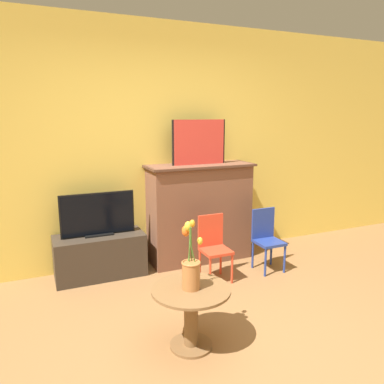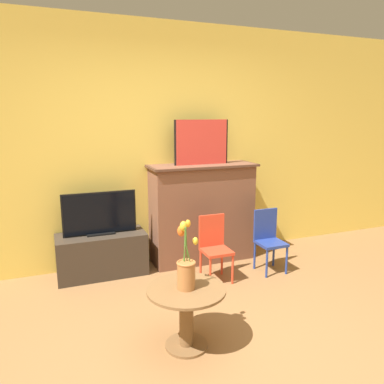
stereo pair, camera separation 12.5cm
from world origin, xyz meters
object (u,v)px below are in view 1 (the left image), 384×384
at_px(chair_red, 214,244).
at_px(chair_blue, 266,236).
at_px(painting, 199,142).
at_px(vase_tulips, 191,268).
at_px(tv_monitor, 98,215).

bearing_deg(chair_red, chair_blue, 0.27).
height_order(painting, vase_tulips, painting).
bearing_deg(chair_blue, painting, 135.35).
xyz_separation_m(tv_monitor, vase_tulips, (0.40, -1.53, -0.05)).
bearing_deg(painting, chair_blue, -44.65).
height_order(painting, chair_red, painting).
relative_size(tv_monitor, chair_red, 1.12).
xyz_separation_m(painting, tv_monitor, (-1.16, -0.02, -0.72)).
xyz_separation_m(chair_blue, vase_tulips, (-1.33, -0.99, 0.24)).
height_order(tv_monitor, vase_tulips, vase_tulips).
relative_size(tv_monitor, vase_tulips, 1.55).
bearing_deg(painting, chair_red, -98.85).
relative_size(chair_blue, vase_tulips, 1.38).
distance_m(painting, tv_monitor, 1.37).
xyz_separation_m(painting, chair_red, (-0.09, -0.56, -1.01)).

